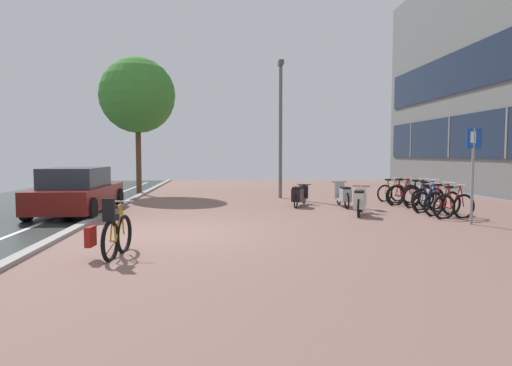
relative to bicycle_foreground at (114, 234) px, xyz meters
name	(u,v)px	position (x,y,z in m)	size (l,w,h in m)	color
ground	(239,233)	(2.26, 2.21, -0.41)	(21.00, 40.00, 0.13)	#202826
bicycle_foreground	(114,234)	(0.00, 0.00, 0.00)	(0.73, 1.36, 1.08)	black
bicycle_rack_00	(454,206)	(8.30, 3.84, -0.05)	(1.34, 0.48, 0.98)	black
bicycle_rack_01	(443,203)	(8.32, 4.48, -0.04)	(1.36, 0.54, 1.00)	black
bicycle_rack_02	(429,202)	(8.23, 5.12, -0.06)	(1.25, 0.47, 0.93)	black
bicycle_rack_03	(428,199)	(8.50, 5.75, -0.04)	(1.35, 0.55, 1.00)	black
bicycle_rack_04	(419,197)	(8.50, 6.39, -0.04)	(1.32, 0.55, 1.01)	black
bicycle_rack_05	(403,195)	(8.24, 7.03, -0.03)	(1.37, 0.48, 1.02)	black
bicycle_rack_06	(403,194)	(8.49, 7.66, -0.05)	(1.31, 0.49, 0.97)	black
bicycle_rack_07	(391,193)	(8.32, 8.30, -0.06)	(1.23, 0.47, 0.92)	black
scooter_near	(299,195)	(4.53, 6.98, -0.02)	(0.90, 1.68, 0.73)	black
scooter_mid	(344,196)	(5.99, 6.65, 0.00)	(0.52, 1.72, 0.85)	black
scooter_far	(360,201)	(5.91, 4.68, 0.02)	(0.84, 1.69, 0.84)	black
parked_car_near	(78,192)	(-2.46, 5.85, 0.26)	(1.88, 4.22, 1.38)	maroon
parking_sign	(473,165)	(8.20, 2.82, 1.11)	(0.40, 0.07, 2.43)	gray
lamp_post	(281,122)	(4.29, 9.91, 2.69)	(0.20, 0.52, 5.53)	slate
street_tree	(138,96)	(-1.77, 12.08, 3.97)	(3.30, 3.30, 6.02)	brown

